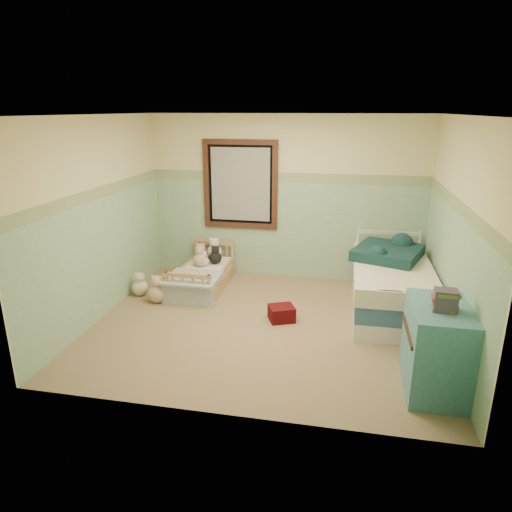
% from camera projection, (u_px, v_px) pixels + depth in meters
% --- Properties ---
extents(floor, '(4.20, 3.60, 0.02)m').
position_uv_depth(floor, '(264.00, 325.00, 5.71)').
color(floor, brown).
rests_on(floor, ground).
extents(ceiling, '(4.20, 3.60, 0.02)m').
position_uv_depth(ceiling, '(265.00, 114.00, 4.94)').
color(ceiling, white).
rests_on(ceiling, wall_back).
extents(wall_back, '(4.20, 0.04, 2.50)m').
position_uv_depth(wall_back, '(286.00, 199.00, 7.00)').
color(wall_back, beige).
rests_on(wall_back, floor).
extents(wall_front, '(4.20, 0.04, 2.50)m').
position_uv_depth(wall_front, '(225.00, 282.00, 3.64)').
color(wall_front, beige).
rests_on(wall_front, floor).
extents(wall_left, '(0.04, 3.60, 2.50)m').
position_uv_depth(wall_left, '(99.00, 219.00, 5.71)').
color(wall_left, beige).
rests_on(wall_left, floor).
extents(wall_right, '(0.04, 3.60, 2.50)m').
position_uv_depth(wall_right, '(456.00, 237.00, 4.93)').
color(wall_right, beige).
rests_on(wall_right, floor).
extents(wainscot_mint, '(4.20, 0.01, 1.50)m').
position_uv_depth(wainscot_mint, '(285.00, 231.00, 7.14)').
color(wainscot_mint, '#86AA87').
rests_on(wainscot_mint, floor).
extents(border_strip, '(4.20, 0.01, 0.15)m').
position_uv_depth(border_strip, '(286.00, 178.00, 6.89)').
color(border_strip, '#3D6740').
rests_on(border_strip, wall_back).
extents(window_frame, '(1.16, 0.06, 1.36)m').
position_uv_depth(window_frame, '(240.00, 185.00, 7.03)').
color(window_frame, '#3C1D14').
rests_on(window_frame, wall_back).
extents(window_blinds, '(0.92, 0.01, 1.12)m').
position_uv_depth(window_blinds, '(240.00, 185.00, 7.04)').
color(window_blinds, beige).
rests_on(window_blinds, window_frame).
extents(toddler_bed_frame, '(0.67, 1.34, 0.17)m').
position_uv_depth(toddler_bed_frame, '(202.00, 282.00, 6.87)').
color(toddler_bed_frame, tan).
rests_on(toddler_bed_frame, floor).
extents(toddler_mattress, '(0.61, 1.28, 0.12)m').
position_uv_depth(toddler_mattress, '(202.00, 273.00, 6.82)').
color(toddler_mattress, white).
rests_on(toddler_mattress, toddler_bed_frame).
extents(patchwork_quilt, '(0.73, 0.67, 0.03)m').
position_uv_depth(patchwork_quilt, '(193.00, 278.00, 6.41)').
color(patchwork_quilt, '#6C92DD').
rests_on(patchwork_quilt, toddler_mattress).
extents(plush_bed_brown, '(0.19, 0.19, 0.19)m').
position_uv_depth(plush_bed_brown, '(202.00, 252.00, 7.27)').
color(plush_bed_brown, brown).
rests_on(plush_bed_brown, toddler_mattress).
extents(plush_bed_white, '(0.23, 0.23, 0.23)m').
position_uv_depth(plush_bed_white, '(214.00, 252.00, 7.23)').
color(plush_bed_white, white).
rests_on(plush_bed_white, toddler_mattress).
extents(plush_bed_tan, '(0.21, 0.21, 0.21)m').
position_uv_depth(plush_bed_tan, '(201.00, 256.00, 7.05)').
color(plush_bed_tan, '#CAAE8C').
rests_on(plush_bed_tan, toddler_mattress).
extents(plush_bed_dark, '(0.19, 0.19, 0.19)m').
position_uv_depth(plush_bed_dark, '(215.00, 258.00, 7.01)').
color(plush_bed_dark, black).
rests_on(plush_bed_dark, toddler_mattress).
extents(plush_floor_cream, '(0.23, 0.23, 0.23)m').
position_uv_depth(plush_floor_cream, '(140.00, 288.00, 6.57)').
color(plush_floor_cream, beige).
rests_on(plush_floor_cream, floor).
extents(plush_floor_tan, '(0.26, 0.26, 0.26)m').
position_uv_depth(plush_floor_tan, '(158.00, 293.00, 6.33)').
color(plush_floor_tan, '#CAAE8C').
rests_on(plush_floor_tan, floor).
extents(twin_bed_frame, '(0.93, 1.86, 0.22)m').
position_uv_depth(twin_bed_frame, '(389.00, 304.00, 6.03)').
color(twin_bed_frame, white).
rests_on(twin_bed_frame, floor).
extents(twin_boxspring, '(0.93, 1.86, 0.22)m').
position_uv_depth(twin_boxspring, '(391.00, 289.00, 5.96)').
color(twin_boxspring, navy).
rests_on(twin_boxspring, twin_bed_frame).
extents(twin_mattress, '(0.97, 1.90, 0.22)m').
position_uv_depth(twin_mattress, '(392.00, 273.00, 5.89)').
color(twin_mattress, '#F1E6CB').
rests_on(twin_mattress, twin_boxspring).
extents(teal_blanket, '(1.03, 1.06, 0.14)m').
position_uv_depth(teal_blanket, '(388.00, 252.00, 6.13)').
color(teal_blanket, '#174040').
rests_on(teal_blanket, twin_mattress).
extents(dresser, '(0.53, 0.85, 0.85)m').
position_uv_depth(dresser, '(437.00, 348.00, 4.29)').
color(dresser, teal).
rests_on(dresser, floor).
extents(book_stack, '(0.21, 0.16, 0.20)m').
position_uv_depth(book_stack, '(445.00, 300.00, 4.05)').
color(book_stack, '#512E30').
rests_on(book_stack, dresser).
extents(red_pillow, '(0.39, 0.37, 0.19)m').
position_uv_depth(red_pillow, '(282.00, 313.00, 5.80)').
color(red_pillow, maroon).
rests_on(red_pillow, floor).
extents(floor_book, '(0.29, 0.26, 0.02)m').
position_uv_depth(floor_book, '(206.00, 304.00, 6.29)').
color(floor_book, gold).
rests_on(floor_book, floor).
extents(extra_plush_0, '(0.21, 0.21, 0.21)m').
position_uv_depth(extra_plush_0, '(200.00, 260.00, 6.90)').
color(extra_plush_0, '#CAAE8C').
rests_on(extra_plush_0, toddler_mattress).
extents(extra_plush_1, '(0.16, 0.16, 0.16)m').
position_uv_depth(extra_plush_1, '(203.00, 261.00, 6.91)').
color(extra_plush_1, beige).
rests_on(extra_plush_1, toddler_mattress).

